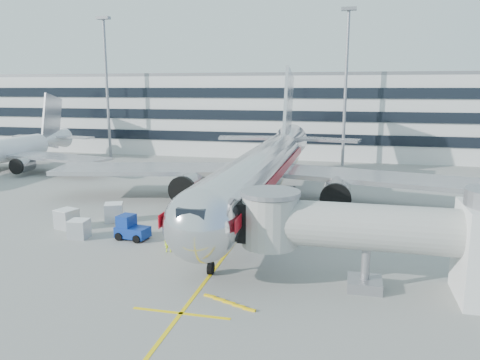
% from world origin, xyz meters
% --- Properties ---
extents(ground, '(180.00, 180.00, 0.00)m').
position_xyz_m(ground, '(0.00, 0.00, 0.00)').
color(ground, gray).
rests_on(ground, ground).
extents(lead_in_line, '(0.25, 70.00, 0.01)m').
position_xyz_m(lead_in_line, '(0.00, 10.00, 0.01)').
color(lead_in_line, yellow).
rests_on(lead_in_line, ground).
extents(stop_bar, '(6.00, 0.25, 0.01)m').
position_xyz_m(stop_bar, '(0.00, -14.00, 0.01)').
color(stop_bar, yellow).
rests_on(stop_bar, ground).
extents(main_jet, '(50.95, 48.70, 16.06)m').
position_xyz_m(main_jet, '(0.00, 11.72, 4.23)').
color(main_jet, silver).
rests_on(main_jet, ground).
extents(jet_bridge, '(17.80, 4.50, 7.00)m').
position_xyz_m(jet_bridge, '(12.18, -8.00, 3.87)').
color(jet_bridge, silver).
rests_on(jet_bridge, ground).
extents(terminal, '(150.00, 24.25, 15.60)m').
position_xyz_m(terminal, '(0.00, 57.95, 7.80)').
color(terminal, silver).
rests_on(terminal, ground).
extents(light_mast_west, '(2.40, 1.20, 25.45)m').
position_xyz_m(light_mast_west, '(-35.00, 42.00, 14.88)').
color(light_mast_west, gray).
rests_on(light_mast_west, ground).
extents(light_mast_centre, '(2.40, 1.20, 25.45)m').
position_xyz_m(light_mast_centre, '(8.00, 42.00, 14.88)').
color(light_mast_centre, gray).
rests_on(light_mast_centre, ground).
extents(belt_loader, '(4.73, 2.92, 2.22)m').
position_xyz_m(belt_loader, '(-5.99, 4.49, 0.63)').
color(belt_loader, yellow).
rests_on(belt_loader, ground).
extents(baggage_tug, '(3.01, 2.14, 2.11)m').
position_xyz_m(baggage_tug, '(-9.06, -2.05, 0.92)').
color(baggage_tug, navy).
rests_on(baggage_tug, ground).
extents(cargo_container_left, '(1.67, 1.67, 1.64)m').
position_xyz_m(cargo_container_left, '(-13.55, -2.87, 0.83)').
color(cargo_container_left, silver).
rests_on(cargo_container_left, ground).
extents(cargo_container_right, '(2.25, 2.25, 1.81)m').
position_xyz_m(cargo_container_right, '(-13.14, 2.59, 0.91)').
color(cargo_container_right, silver).
rests_on(cargo_container_right, ground).
extents(cargo_container_front, '(2.09, 2.09, 1.80)m').
position_xyz_m(cargo_container_front, '(-16.34, -0.49, 0.91)').
color(cargo_container_front, silver).
rests_on(cargo_container_front, ground).
extents(ramp_worker, '(0.74, 0.59, 1.79)m').
position_xyz_m(ramp_worker, '(-4.61, -4.39, 0.89)').
color(ramp_worker, '#D5FF1A').
rests_on(ramp_worker, ground).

